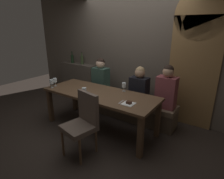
{
  "coord_description": "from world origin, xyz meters",
  "views": [
    {
      "loc": [
        2.01,
        -2.54,
        1.91
      ],
      "look_at": [
        0.25,
        0.04,
        0.84
      ],
      "focal_mm": 29.71,
      "sensor_mm": 36.0,
      "label": 1
    }
  ],
  "objects": [
    {
      "name": "back_counter",
      "position": [
        -1.55,
        1.04,
        0.47
      ],
      "size": [
        1.1,
        0.28,
        0.95
      ],
      "primitive_type": "cube",
      "color": "#494138",
      "rests_on": "ground"
    },
    {
      "name": "ground",
      "position": [
        0.0,
        0.0,
        0.0
      ],
      "size": [
        9.0,
        9.0,
        0.0
      ],
      "primitive_type": "plane",
      "color": "black"
    },
    {
      "name": "dessert_plate",
      "position": [
        0.71,
        -0.16,
        0.75
      ],
      "size": [
        0.19,
        0.19,
        0.05
      ],
      "color": "white",
      "rests_on": "dining_table"
    },
    {
      "name": "chair_near_side",
      "position": [
        0.24,
        -0.72,
        0.56
      ],
      "size": [
        0.52,
        0.52,
        0.98
      ],
      "color": "brown",
      "rests_on": "ground"
    },
    {
      "name": "dining_table",
      "position": [
        0.0,
        0.0,
        0.65
      ],
      "size": [
        2.2,
        0.84,
        0.74
      ],
      "color": "#493422",
      "rests_on": "ground"
    },
    {
      "name": "wine_glass_far_left",
      "position": [
        -0.98,
        -0.29,
        0.85
      ],
      "size": [
        0.08,
        0.08,
        0.16
      ],
      "color": "silver",
      "rests_on": "dining_table"
    },
    {
      "name": "diner_bearded",
      "position": [
        0.48,
        0.68,
        0.79
      ],
      "size": [
        0.36,
        0.24,
        0.72
      ],
      "color": "black",
      "rests_on": "banquette_bench"
    },
    {
      "name": "arched_door",
      "position": [
        1.35,
        1.15,
        1.36
      ],
      "size": [
        0.9,
        0.05,
        2.55
      ],
      "color": "olive",
      "rests_on": "ground"
    },
    {
      "name": "wine_glass_end_left",
      "position": [
        -1.01,
        -0.19,
        0.86
      ],
      "size": [
        0.08,
        0.08,
        0.16
      ],
      "color": "silver",
      "rests_on": "dining_table"
    },
    {
      "name": "fork_on_table",
      "position": [
        0.57,
        -0.16,
        0.74
      ],
      "size": [
        0.03,
        0.17,
        0.01
      ],
      "primitive_type": "cube",
      "rotation": [
        0.0,
        0.0,
        0.06
      ],
      "color": "silver",
      "rests_on": "dining_table"
    },
    {
      "name": "wine_bottle_dark_red",
      "position": [
        -1.73,
        1.03,
        1.07
      ],
      "size": [
        0.08,
        0.08,
        0.33
      ],
      "color": "black",
      "rests_on": "back_counter"
    },
    {
      "name": "back_wall_tiled",
      "position": [
        0.0,
        1.22,
        1.5
      ],
      "size": [
        6.0,
        0.12,
        3.0
      ],
      "primitive_type": "cube",
      "color": "brown",
      "rests_on": "ground"
    },
    {
      "name": "wine_glass_near_left",
      "position": [
        -0.09,
        -0.31,
        0.85
      ],
      "size": [
        0.08,
        0.08,
        0.16
      ],
      "color": "silver",
      "rests_on": "dining_table"
    },
    {
      "name": "diner_far_end",
      "position": [
        1.03,
        0.69,
        0.84
      ],
      "size": [
        0.36,
        0.24,
        0.81
      ],
      "color": "brown",
      "rests_on": "banquette_bench"
    },
    {
      "name": "wine_bottle_pale_label",
      "position": [
        -1.41,
        1.06,
        1.07
      ],
      "size": [
        0.08,
        0.08,
        0.33
      ],
      "color": "#384728",
      "rests_on": "back_counter"
    },
    {
      "name": "diner_redhead",
      "position": [
        -0.5,
        0.68,
        0.83
      ],
      "size": [
        0.36,
        0.24,
        0.8
      ],
      "color": "#2D473D",
      "rests_on": "banquette_bench"
    },
    {
      "name": "wine_glass_end_right",
      "position": [
        0.33,
        0.33,
        0.85
      ],
      "size": [
        0.08,
        0.08,
        0.16
      ],
      "color": "silver",
      "rests_on": "dining_table"
    },
    {
      "name": "banquette_bench",
      "position": [
        0.0,
        0.7,
        0.23
      ],
      "size": [
        2.5,
        0.44,
        0.45
      ],
      "color": "#4A3C2E",
      "rests_on": "ground"
    }
  ]
}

